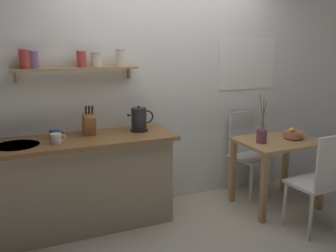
% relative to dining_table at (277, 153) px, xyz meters
% --- Properties ---
extents(ground_plane, '(14.00, 14.00, 0.00)m').
position_rel_dining_table_xyz_m(ground_plane, '(-1.06, 0.04, -0.61)').
color(ground_plane, '#BCB29E').
extents(back_wall, '(6.80, 0.11, 2.70)m').
position_rel_dining_table_xyz_m(back_wall, '(-0.86, 0.69, 0.74)').
color(back_wall, white).
rests_on(back_wall, ground_plane).
extents(kitchen_counter, '(1.83, 0.63, 0.90)m').
position_rel_dining_table_xyz_m(kitchen_counter, '(-2.06, 0.35, -0.15)').
color(kitchen_counter, tan).
rests_on(kitchen_counter, ground_plane).
extents(wall_shelf, '(1.17, 0.20, 0.31)m').
position_rel_dining_table_xyz_m(wall_shelf, '(-2.03, 0.53, 0.97)').
color(wall_shelf, tan).
extents(dining_table, '(0.85, 0.65, 0.75)m').
position_rel_dining_table_xyz_m(dining_table, '(0.00, 0.00, 0.00)').
color(dining_table, tan).
rests_on(dining_table, ground_plane).
extents(dining_chair_near, '(0.45, 0.41, 0.97)m').
position_rel_dining_table_xyz_m(dining_chair_near, '(-0.02, -0.64, -0.07)').
color(dining_chair_near, silver).
rests_on(dining_chair_near, ground_plane).
extents(dining_chair_far, '(0.46, 0.48, 0.97)m').
position_rel_dining_table_xyz_m(dining_chair_far, '(-0.06, 0.46, -0.08)').
color(dining_chair_far, silver).
rests_on(dining_chair_far, ground_plane).
extents(fruit_bowl, '(0.21, 0.21, 0.13)m').
position_rel_dining_table_xyz_m(fruit_bowl, '(0.18, -0.02, 0.19)').
color(fruit_bowl, '#BC704C').
rests_on(fruit_bowl, dining_table).
extents(twig_vase, '(0.11, 0.11, 0.50)m').
position_rel_dining_table_xyz_m(twig_vase, '(-0.24, -0.02, 0.22)').
color(twig_vase, brown).
rests_on(twig_vase, dining_table).
extents(electric_kettle, '(0.27, 0.18, 0.26)m').
position_rel_dining_table_xyz_m(electric_kettle, '(-1.43, 0.39, 0.41)').
color(electric_kettle, black).
rests_on(electric_kettle, kitchen_counter).
extents(knife_block, '(0.11, 0.18, 0.29)m').
position_rel_dining_table_xyz_m(knife_block, '(-1.93, 0.42, 0.40)').
color(knife_block, '#9E6B3D').
rests_on(knife_block, kitchen_counter).
extents(coffee_mug_by_sink, '(0.13, 0.09, 0.09)m').
position_rel_dining_table_xyz_m(coffee_mug_by_sink, '(-2.25, 0.41, 0.34)').
color(coffee_mug_by_sink, '#3D5B89').
rests_on(coffee_mug_by_sink, kitchen_counter).
extents(coffee_mug_spare, '(0.13, 0.10, 0.09)m').
position_rel_dining_table_xyz_m(coffee_mug_spare, '(-2.26, 0.24, 0.34)').
color(coffee_mug_spare, white).
rests_on(coffee_mug_spare, kitchen_counter).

